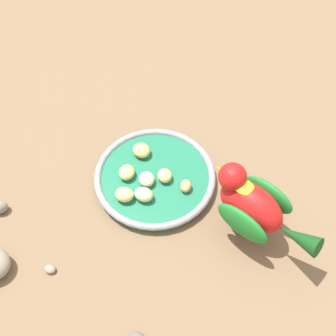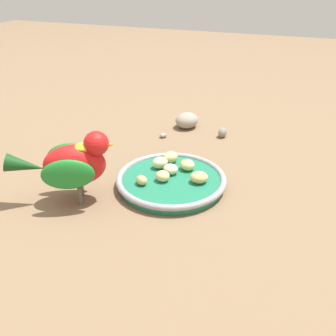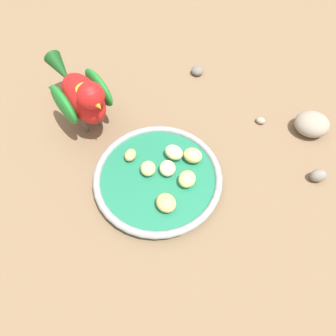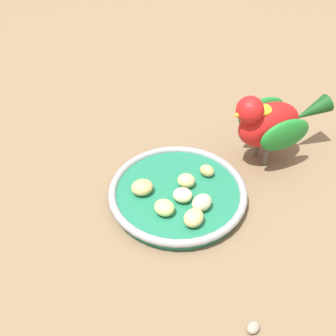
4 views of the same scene
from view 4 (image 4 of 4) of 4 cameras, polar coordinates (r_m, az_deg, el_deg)
The scene contains 11 objects.
ground_plane at distance 0.77m, azimuth 3.32°, elevation -3.32°, with size 4.00×4.00×0.00m, color #7A6047.
feeding_bowl at distance 0.75m, azimuth 1.28°, elevation -3.37°, with size 0.24×0.24×0.03m.
apple_piece_0 at distance 0.78m, azimuth 5.13°, elevation -0.35°, with size 0.03×0.02×0.02m, color tan.
apple_piece_1 at distance 0.75m, azimuth 2.41°, elevation -1.71°, with size 0.03×0.03×0.02m, color #E5C67F.
apple_piece_2 at distance 0.69m, azimuth 3.43°, elevation -6.54°, with size 0.04×0.03×0.03m, color #E5C67F.
apple_piece_3 at distance 0.71m, azimuth -0.49°, elevation -5.22°, with size 0.03×0.03×0.02m, color #C6D17A.
apple_piece_4 at distance 0.74m, azimuth -3.41°, elevation -2.54°, with size 0.04×0.03×0.02m, color tan.
apple_piece_5 at distance 0.71m, azimuth 4.45°, elevation -4.55°, with size 0.04×0.03×0.03m, color beige.
apple_piece_6 at distance 0.73m, azimuth 1.93°, elevation -3.58°, with size 0.03×0.03×0.02m, color beige.
parrot at distance 0.81m, azimuth 13.35°, elevation 5.92°, with size 0.20×0.14×0.15m.
pebble_1 at distance 0.62m, azimuth 11.10°, elevation -19.83°, with size 0.02×0.02×0.01m, color gray.
Camera 4 is at (-0.02, -0.55, 0.55)m, focal length 46.46 mm.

